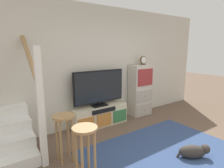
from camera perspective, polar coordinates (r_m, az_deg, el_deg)
back_wall at (r=4.41m, az=-2.33°, el=5.71°), size 6.40×0.12×2.70m
area_rug at (r=3.46m, az=15.53°, el=-19.89°), size 2.60×1.80×0.01m
media_console at (r=4.28m, az=-3.74°, el=-9.84°), size 1.31×0.38×0.47m
television at (r=4.11m, az=-4.03°, el=-1.04°), size 1.24×0.22×0.81m
side_cabinet at (r=4.89m, az=8.80°, el=-1.97°), size 0.58×0.38×1.34m
desk_clock at (r=4.80m, az=9.69°, el=7.26°), size 0.20×0.08×0.22m
staircase at (r=3.74m, az=-31.05°, el=-12.47°), size 1.00×1.36×2.20m
bar_stool_near at (r=2.58m, az=-8.38°, el=-17.10°), size 0.34×0.34×0.75m
bar_stool_far at (r=3.01m, az=-14.66°, el=-12.96°), size 0.34×0.34×0.75m
dog at (r=3.44m, az=24.17°, el=-18.55°), size 0.49×0.41×0.23m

